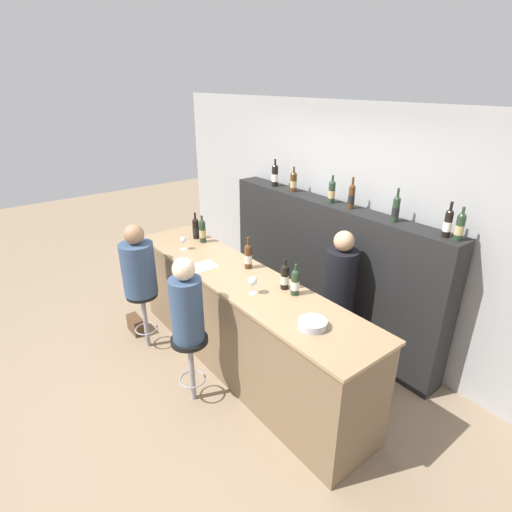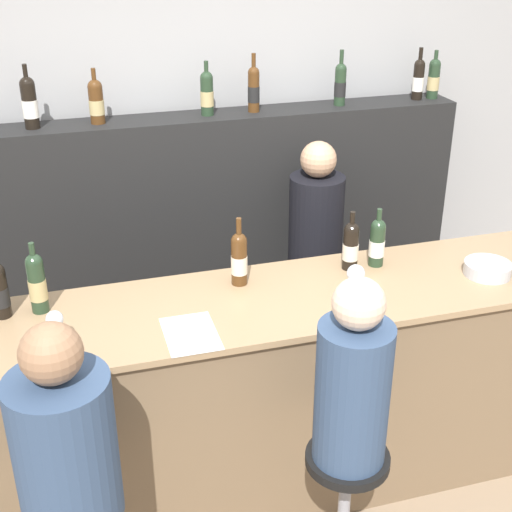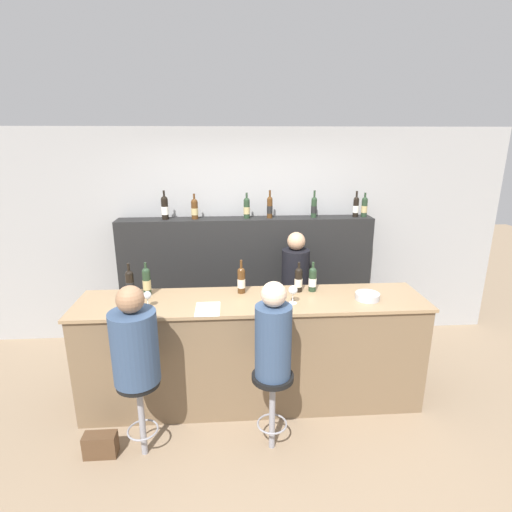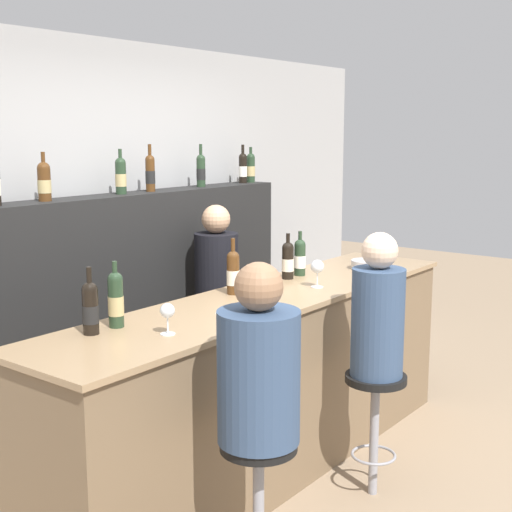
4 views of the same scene
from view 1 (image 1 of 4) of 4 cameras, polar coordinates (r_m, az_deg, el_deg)
The scene contains 26 objects.
ground_plane at distance 4.29m, azimuth -5.72°, elevation -16.78°, with size 16.00×16.00×0.00m, color #8C755B.
wall_back at distance 4.66m, azimuth 12.18°, elevation 4.75°, with size 6.40×0.05×2.60m.
bar_counter at distance 4.11m, azimuth -2.24°, elevation -9.45°, with size 3.18×0.67×1.06m.
back_bar_cabinet at distance 4.70m, azimuth 9.84°, elevation -1.70°, with size 2.99×0.28×1.57m.
wine_bottle_counter_0 at distance 4.76m, azimuth -8.61°, elevation 3.96°, with size 0.08×0.08×0.32m.
wine_bottle_counter_1 at distance 4.63m, azimuth -7.67°, elevation 3.58°, with size 0.08×0.08×0.32m.
wine_bottle_counter_2 at distance 3.95m, azimuth -1.12°, elevation 0.01°, with size 0.08×0.08×0.33m.
wine_bottle_counter_3 at distance 3.57m, azimuth 4.13°, elevation -2.93°, with size 0.08×0.08×0.29m.
wine_bottle_counter_4 at distance 3.48m, azimuth 5.62°, elevation -3.71°, with size 0.08×0.08×0.29m.
wine_bottle_backbar_0 at distance 5.03m, azimuth 2.73°, elevation 11.49°, with size 0.08×0.08×0.33m.
wine_bottle_backbar_1 at distance 4.79m, azimuth 5.38°, elevation 10.56°, with size 0.08×0.08×0.29m.
wine_bottle_backbar_2 at distance 4.38m, azimuth 10.77°, elevation 9.06°, with size 0.07×0.07×0.30m.
wine_bottle_backbar_3 at distance 4.21m, azimuth 13.50°, elevation 8.33°, with size 0.07×0.07×0.32m.
wine_bottle_backbar_4 at distance 3.92m, azimuth 19.36°, elevation 6.42°, with size 0.07×0.07×0.32m.
wine_bottle_backbar_5 at distance 3.69m, azimuth 25.74°, elevation 4.29°, with size 0.07×0.07×0.31m.
wine_bottle_backbar_6 at distance 3.65m, azimuth 27.12°, elevation 3.78°, with size 0.07×0.07×0.28m.
wine_glass_0 at distance 4.47m, azimuth -10.40°, elevation 2.20°, with size 0.07×0.07×0.15m.
wine_glass_1 at distance 3.47m, azimuth -0.47°, elevation -3.64°, with size 0.08×0.08×0.17m.
metal_bowl at distance 3.10m, azimuth 8.10°, elevation -9.57°, with size 0.22×0.22×0.06m.
tasting_menu at distance 4.05m, azimuth -7.81°, elevation -1.54°, with size 0.21×0.30×0.00m.
bar_stool_left at distance 4.56m, azimuth -15.79°, elevation -6.83°, with size 0.33×0.33×0.69m.
guest_seated_left at distance 4.34m, azimuth -16.50°, elevation -1.28°, with size 0.35×0.35×0.77m.
bar_stool_right at distance 3.75m, azimuth -9.35°, elevation -13.50°, with size 0.33×0.33×0.69m.
guest_seated_right at distance 3.47m, azimuth -9.90°, elevation -6.85°, with size 0.28×0.28×0.78m.
bartender at distance 4.19m, azimuth 11.64°, elevation -6.78°, with size 0.31×0.31×1.48m.
handbag at distance 5.06m, azimuth -16.82°, elevation -9.35°, with size 0.26×0.12×0.20m.
Camera 1 is at (2.81, -1.66, 2.79)m, focal length 28.00 mm.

